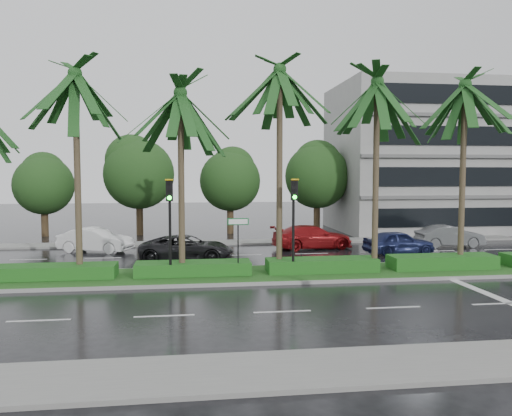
{
  "coord_description": "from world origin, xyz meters",
  "views": [
    {
      "loc": [
        -3.09,
        -21.59,
        4.76
      ],
      "look_at": [
        -0.06,
        1.5,
        3.13
      ],
      "focal_mm": 35.0,
      "sensor_mm": 36.0,
      "label": 1
    }
  ],
  "objects": [
    {
      "name": "ground",
      "position": [
        0.0,
        0.0,
        0.0
      ],
      "size": [
        120.0,
        120.0,
        0.0
      ],
      "primitive_type": "plane",
      "color": "black",
      "rests_on": "ground"
    },
    {
      "name": "near_sidewalk",
      "position": [
        0.0,
        -10.2,
        0.06
      ],
      "size": [
        40.0,
        2.4,
        0.12
      ],
      "primitive_type": "cube",
      "color": "slate",
      "rests_on": "ground"
    },
    {
      "name": "far_sidewalk",
      "position": [
        0.0,
        12.0,
        0.06
      ],
      "size": [
        40.0,
        2.0,
        0.12
      ],
      "primitive_type": "cube",
      "color": "slate",
      "rests_on": "ground"
    },
    {
      "name": "median",
      "position": [
        0.0,
        1.0,
        0.08
      ],
      "size": [
        36.0,
        4.0,
        0.15
      ],
      "color": "gray",
      "rests_on": "ground"
    },
    {
      "name": "hedge",
      "position": [
        0.0,
        1.0,
        0.45
      ],
      "size": [
        35.2,
        1.4,
        0.6
      ],
      "color": "#164E19",
      "rests_on": "median"
    },
    {
      "name": "lane_markings",
      "position": [
        3.04,
        -0.43,
        0.01
      ],
      "size": [
        34.0,
        13.06,
        0.01
      ],
      "color": "silver",
      "rests_on": "ground"
    },
    {
      "name": "palm_row",
      "position": [
        -1.25,
        1.02,
        8.15
      ],
      "size": [
        26.3,
        4.2,
        10.15
      ],
      "color": "#4A3C2A",
      "rests_on": "median"
    },
    {
      "name": "signal_median_left",
      "position": [
        -4.0,
        0.3,
        3.0
      ],
      "size": [
        0.34,
        0.42,
        4.36
      ],
      "color": "black",
      "rests_on": "median"
    },
    {
      "name": "signal_median_right",
      "position": [
        1.5,
        0.3,
        3.0
      ],
      "size": [
        0.34,
        0.42,
        4.36
      ],
      "color": "black",
      "rests_on": "median"
    },
    {
      "name": "street_sign",
      "position": [
        -1.0,
        0.48,
        2.12
      ],
      "size": [
        0.95,
        0.09,
        2.6
      ],
      "color": "black",
      "rests_on": "median"
    },
    {
      "name": "bg_trees",
      "position": [
        1.64,
        17.59,
        4.78
      ],
      "size": [
        32.98,
        5.55,
        8.02
      ],
      "color": "#322917",
      "rests_on": "ground"
    },
    {
      "name": "building",
      "position": [
        17.0,
        18.0,
        6.0
      ],
      "size": [
        16.0,
        10.0,
        12.0
      ],
      "primitive_type": "cube",
      "color": "gray",
      "rests_on": "ground"
    },
    {
      "name": "car_white",
      "position": [
        -8.82,
        9.3,
        0.73
      ],
      "size": [
        2.9,
        4.7,
        1.46
      ],
      "primitive_type": "imported",
      "rotation": [
        0.0,
        0.0,
        1.24
      ],
      "color": "white",
      "rests_on": "ground"
    },
    {
      "name": "car_darkgrey",
      "position": [
        -3.32,
        5.51,
        0.7
      ],
      "size": [
        2.94,
        5.3,
        1.4
      ],
      "primitive_type": "imported",
      "rotation": [
        0.0,
        0.0,
        1.45
      ],
      "color": "black",
      "rests_on": "ground"
    },
    {
      "name": "car_red",
      "position": [
        4.5,
        8.88,
        0.74
      ],
      "size": [
        2.72,
        5.33,
        1.48
      ],
      "primitive_type": "imported",
      "rotation": [
        0.0,
        0.0,
        1.7
      ],
      "color": "maroon",
      "rests_on": "ground"
    },
    {
      "name": "car_blue",
      "position": [
        9.0,
        6.13,
        0.7
      ],
      "size": [
        2.03,
        4.25,
        1.4
      ],
      "primitive_type": "imported",
      "rotation": [
        0.0,
        0.0,
        1.66
      ],
      "color": "navy",
      "rests_on": "ground"
    },
    {
      "name": "car_grey",
      "position": [
        13.5,
        8.51,
        0.7
      ],
      "size": [
        1.63,
        4.29,
        1.4
      ],
      "primitive_type": "imported",
      "rotation": [
        0.0,
        0.0,
        1.53
      ],
      "color": "#505254",
      "rests_on": "ground"
    }
  ]
}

